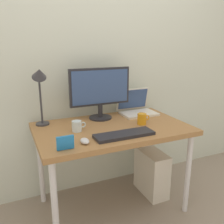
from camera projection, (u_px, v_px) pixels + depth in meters
ground_plane at (112, 205)px, 2.19m from camera, size 6.00×6.00×0.00m
back_wall at (93, 53)px, 2.21m from camera, size 4.40×0.04×2.60m
desk at (112, 134)px, 2.01m from camera, size 1.21×0.74×0.74m
monitor at (100, 90)px, 2.13m from camera, size 0.54×0.20×0.44m
laptop at (136, 107)px, 2.34m from camera, size 0.32×0.27×0.23m
desk_lamp at (40, 83)px, 1.91m from camera, size 0.11×0.16×0.49m
keyboard at (124, 135)px, 1.78m from camera, size 0.44×0.14×0.02m
mouse at (85, 141)px, 1.65m from camera, size 0.06×0.09×0.03m
coffee_mug at (142, 119)px, 2.03m from camera, size 0.11×0.07×0.09m
glass_cup at (77, 126)px, 1.87m from camera, size 0.11×0.07×0.08m
photo_frame at (65, 143)px, 1.54m from camera, size 0.11×0.02×0.09m
computer_tower at (151, 172)px, 2.33m from camera, size 0.18×0.36×0.42m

